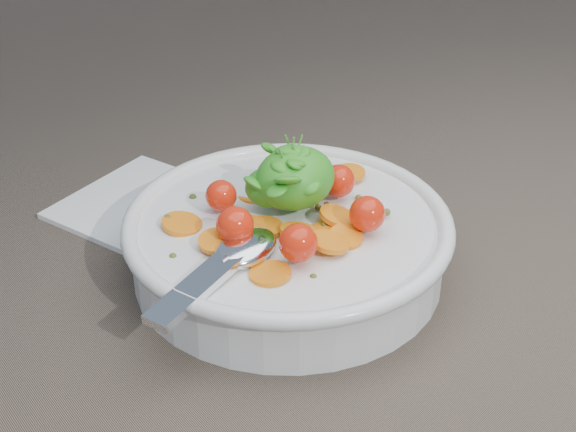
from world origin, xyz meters
TOP-DOWN VIEW (x-y plane):
  - ground at (0.00, 0.00)m, footprint 6.00×6.00m
  - bowl at (0.02, -0.00)m, footprint 0.28×0.26m
  - napkin at (-0.03, 0.16)m, footprint 0.17×0.16m

SIDE VIEW (x-z plane):
  - ground at x=0.00m, z-range 0.00..0.00m
  - napkin at x=-0.03m, z-range 0.00..0.01m
  - bowl at x=0.02m, z-range -0.02..0.09m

